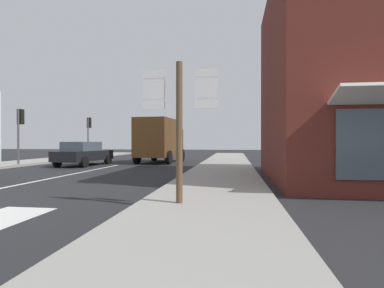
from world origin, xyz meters
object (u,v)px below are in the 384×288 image
delivery_truck (160,139)px  route_sign_post (179,121)px  sedan_far (83,153)px  traffic_light_near_left (20,124)px  traffic_light_far_left (89,128)px

delivery_truck → route_sign_post: 14.81m
sedan_far → route_sign_post: size_ratio=1.36×
route_sign_post → traffic_light_near_left: traffic_light_near_left is taller
traffic_light_near_left → traffic_light_far_left: traffic_light_far_left is taller
delivery_truck → traffic_light_far_left: traffic_light_far_left is taller
sedan_far → traffic_light_near_left: traffic_light_near_left is taller
route_sign_post → sedan_far: bearing=126.3°
traffic_light_far_left → traffic_light_near_left: bearing=-90.0°
delivery_truck → route_sign_post: size_ratio=1.61×
delivery_truck → traffic_light_near_left: bearing=-149.7°
route_sign_post → traffic_light_near_left: (-11.52, 9.89, 0.62)m
traffic_light_near_left → route_sign_post: bearing=-40.7°
delivery_truck → traffic_light_far_left: bearing=150.7°
delivery_truck → traffic_light_far_left: size_ratio=1.43×
traffic_light_near_left → traffic_light_far_left: bearing=90.0°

